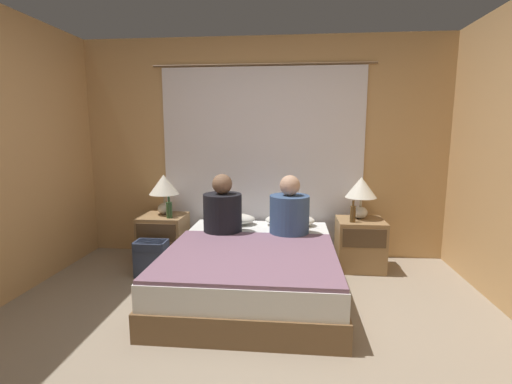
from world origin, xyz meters
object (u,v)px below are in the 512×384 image
(backpack_on_floor, at_px, (151,256))
(lamp_right, at_px, (361,190))
(bed, at_px, (253,268))
(beer_bottle_on_right_stand, at_px, (353,213))
(pillow_right, at_px, (290,220))
(nightstand_right, at_px, (360,244))
(person_left_in_bed, at_px, (223,210))
(person_right_in_bed, at_px, (289,212))
(beer_bottle_on_left_stand, at_px, (169,210))
(nightstand_left, at_px, (164,238))
(pillow_left, at_px, (231,219))
(lamp_left, at_px, (164,187))

(backpack_on_floor, bearing_deg, lamp_right, 13.04)
(bed, height_order, backpack_on_floor, bed)
(lamp_right, height_order, beer_bottle_on_right_stand, lamp_right)
(bed, height_order, lamp_right, lamp_right)
(pillow_right, distance_m, beer_bottle_on_right_stand, 0.69)
(backpack_on_floor, bearing_deg, beer_bottle_on_right_stand, 8.77)
(lamp_right, distance_m, pillow_right, 0.83)
(lamp_right, relative_size, pillow_right, 0.82)
(nightstand_right, height_order, person_left_in_bed, person_left_in_bed)
(person_right_in_bed, relative_size, beer_bottle_on_left_stand, 2.61)
(bed, bearing_deg, nightstand_left, 148.21)
(nightstand_left, height_order, backpack_on_floor, nightstand_left)
(bed, xyz_separation_m, nightstand_right, (1.08, 0.67, 0.06))
(pillow_left, distance_m, backpack_on_floor, 0.94)
(pillow_right, xyz_separation_m, beer_bottle_on_right_stand, (0.64, -0.21, 0.14))
(bed, xyz_separation_m, lamp_left, (-1.08, 0.74, 0.63))
(bed, bearing_deg, pillow_left, 113.20)
(person_left_in_bed, relative_size, person_right_in_bed, 1.01)
(pillow_right, bearing_deg, lamp_right, -2.20)
(bed, bearing_deg, backpack_on_floor, 166.88)
(lamp_right, height_order, person_right_in_bed, person_right_in_bed)
(pillow_right, relative_size, beer_bottle_on_right_stand, 2.38)
(pillow_right, bearing_deg, bed, -113.20)
(lamp_left, distance_m, person_left_in_bed, 0.83)
(person_left_in_bed, bearing_deg, pillow_right, 29.42)
(lamp_left, bearing_deg, pillow_right, 1.17)
(nightstand_right, xyz_separation_m, lamp_right, (0.00, 0.07, 0.57))
(person_left_in_bed, bearing_deg, backpack_on_floor, -168.83)
(lamp_right, xyz_separation_m, beer_bottle_on_left_stand, (-2.04, -0.18, -0.21))
(pillow_right, relative_size, person_left_in_bed, 0.89)
(lamp_right, distance_m, pillow_left, 1.45)
(lamp_right, bearing_deg, beer_bottle_on_left_stand, -174.92)
(lamp_right, height_order, pillow_right, lamp_right)
(lamp_right, xyz_separation_m, person_left_in_bed, (-1.43, -0.36, -0.17))
(lamp_left, height_order, pillow_left, lamp_left)
(nightstand_right, relative_size, lamp_left, 1.19)
(nightstand_right, bearing_deg, lamp_left, 178.01)
(lamp_left, distance_m, pillow_right, 1.45)
(person_right_in_bed, height_order, backpack_on_floor, person_right_in_bed)
(nightstand_left, distance_m, nightstand_right, 2.16)
(pillow_right, relative_size, person_right_in_bed, 0.90)
(pillow_left, distance_m, person_right_in_bed, 0.78)
(bed, xyz_separation_m, beer_bottle_on_left_stand, (-0.97, 0.56, 0.41))
(person_left_in_bed, bearing_deg, person_right_in_bed, -0.00)
(lamp_left, distance_m, pillow_left, 0.83)
(nightstand_left, height_order, beer_bottle_on_left_stand, beer_bottle_on_left_stand)
(person_right_in_bed, bearing_deg, pillow_left, 149.67)
(person_right_in_bed, height_order, beer_bottle_on_right_stand, person_right_in_bed)
(person_left_in_bed, distance_m, person_right_in_bed, 0.67)
(pillow_left, xyz_separation_m, backpack_on_floor, (-0.73, -0.52, -0.28))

